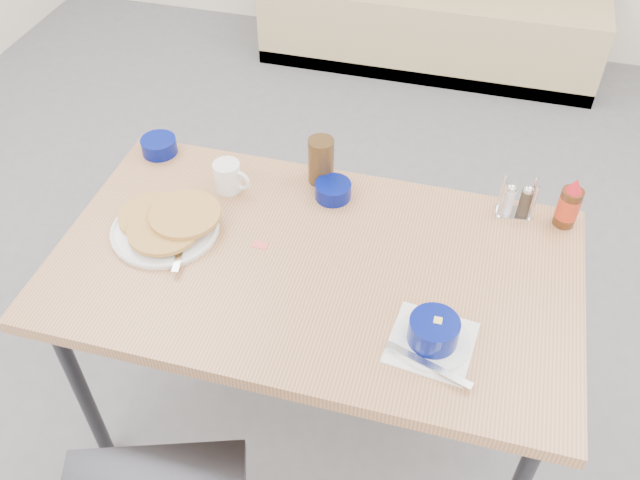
% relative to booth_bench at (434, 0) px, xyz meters
% --- Properties ---
extents(ground, '(6.00, 6.00, 0.00)m').
position_rel_booth_bench_xyz_m(ground, '(0.00, -2.78, -0.35)').
color(ground, slate).
rests_on(ground, ground).
extents(booth_bench, '(1.90, 0.56, 1.22)m').
position_rel_booth_bench_xyz_m(booth_bench, '(0.00, 0.00, 0.00)').
color(booth_bench, tan).
rests_on(booth_bench, ground).
extents(dining_table, '(1.40, 0.80, 0.76)m').
position_rel_booth_bench_xyz_m(dining_table, '(0.00, -2.53, 0.35)').
color(dining_table, tan).
rests_on(dining_table, ground).
extents(pancake_plate, '(0.30, 0.31, 0.05)m').
position_rel_booth_bench_xyz_m(pancake_plate, '(-0.43, -2.52, 0.43)').
color(pancake_plate, white).
rests_on(pancake_plate, dining_table).
extents(coffee_mug, '(0.12, 0.08, 0.09)m').
position_rel_booth_bench_xyz_m(coffee_mug, '(-0.33, -2.31, 0.46)').
color(coffee_mug, white).
rests_on(coffee_mug, dining_table).
extents(grits_setting, '(0.22, 0.23, 0.08)m').
position_rel_booth_bench_xyz_m(grits_setting, '(0.34, -2.72, 0.45)').
color(grits_setting, white).
rests_on(grits_setting, dining_table).
extents(creamer_bowl, '(0.11, 0.11, 0.05)m').
position_rel_booth_bench_xyz_m(creamer_bowl, '(-0.60, -2.19, 0.43)').
color(creamer_bowl, '#040F65').
rests_on(creamer_bowl, dining_table).
extents(butter_bowl, '(0.11, 0.11, 0.05)m').
position_rel_booth_bench_xyz_m(butter_bowl, '(-0.02, -2.26, 0.43)').
color(butter_bowl, '#040F65').
rests_on(butter_bowl, dining_table).
extents(amber_tumbler, '(0.08, 0.08, 0.15)m').
position_rel_booth_bench_xyz_m(amber_tumbler, '(-0.07, -2.19, 0.48)').
color(amber_tumbler, '#3E2913').
rests_on(amber_tumbler, dining_table).
extents(condiment_caddy, '(0.11, 0.07, 0.12)m').
position_rel_booth_bench_xyz_m(condiment_caddy, '(0.50, -2.19, 0.45)').
color(condiment_caddy, silver).
rests_on(condiment_caddy, dining_table).
extents(syrup_bottle, '(0.06, 0.06, 0.16)m').
position_rel_booth_bench_xyz_m(syrup_bottle, '(0.64, -2.20, 0.48)').
color(syrup_bottle, '#47230F').
rests_on(syrup_bottle, dining_table).
extents(sugar_wrapper, '(0.04, 0.03, 0.00)m').
position_rel_booth_bench_xyz_m(sugar_wrapper, '(-0.16, -2.51, 0.41)').
color(sugar_wrapper, '#F75B52').
rests_on(sugar_wrapper, dining_table).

